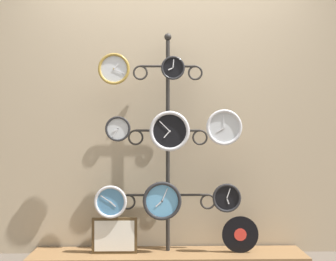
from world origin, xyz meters
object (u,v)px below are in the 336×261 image
clock_middle_right (224,127)px  picture_frame (115,236)px  clock_bottom_right (227,198)px  clock_bottom_center (162,201)px  clock_middle_center (170,131)px  clock_bottom_left (111,202)px  clock_top_center (173,68)px  clock_top_left (114,69)px  vinyl_record (240,235)px  clock_middle_left (118,129)px  display_stand (168,190)px

clock_middle_right → picture_frame: clock_middle_right is taller
clock_bottom_right → picture_frame: (-0.89, 0.03, -0.30)m
clock_bottom_center → picture_frame: (-0.38, 0.03, -0.28)m
clock_bottom_right → picture_frame: bearing=178.1°
clock_middle_center → clock_bottom_right: (0.45, -0.01, -0.53)m
clock_bottom_left → clock_bottom_right: bearing=-0.0°
clock_middle_center → clock_bottom_right: clock_middle_center is taller
clock_top_center → clock_bottom_left: 1.17m
clock_top_left → clock_bottom_right: bearing=0.4°
clock_top_center → clock_bottom_left: bearing=-179.5°
clock_top_center → clock_bottom_center: 1.06m
clock_middle_center → clock_middle_right: size_ratio=1.12×
clock_bottom_center → vinyl_record: clock_bottom_center is taller
clock_middle_left → clock_middle_center: 0.41m
clock_top_center → vinyl_record: (0.54, 0.02, -1.33)m
clock_bottom_left → clock_middle_left: bearing=29.4°
display_stand → clock_middle_center: bearing=-82.4°
clock_top_left → clock_middle_center: clock_top_left is taller
clock_middle_center → clock_bottom_left: bearing=-178.2°
clock_bottom_right → picture_frame: 0.94m
clock_middle_right → picture_frame: bearing=177.6°
clock_middle_right → vinyl_record: bearing=13.3°
clock_top_center → vinyl_record: clock_top_center is taller
clock_bottom_right → clock_middle_left: bearing=178.0°
clock_middle_left → clock_bottom_right: 1.03m
clock_bottom_center → vinyl_record: (0.63, 0.02, -0.28)m
clock_middle_right → clock_middle_center: bearing=177.2°
clock_top_left → clock_middle_center: bearing=2.7°
clock_middle_left → clock_top_left: bearing=-126.7°
display_stand → clock_middle_left: bearing=-169.3°
display_stand → clock_bottom_left: display_stand is taller
clock_top_center → clock_bottom_left: clock_top_center is taller
clock_middle_left → picture_frame: 0.85m
picture_frame → clock_bottom_left: bearing=-133.4°
vinyl_record → picture_frame: vinyl_record is taller
clock_top_center → picture_frame: 1.42m
clock_top_center → clock_middle_center: 0.50m
clock_middle_center → picture_frame: bearing=178.1°
clock_top_left → clock_middle_left: 0.48m
clock_bottom_center → picture_frame: clock_bottom_center is taller
clock_middle_center → clock_bottom_center: size_ratio=1.04×
vinyl_record → clock_middle_right: bearing=-166.7°
clock_middle_left → clock_middle_right: bearing=-2.5°
clock_middle_center → clock_bottom_center: 0.56m
clock_bottom_left → vinyl_record: bearing=1.4°
clock_bottom_right → vinyl_record: clock_bottom_right is taller
clock_top_center → clock_bottom_right: (0.43, -0.00, -1.03)m
display_stand → clock_top_center: (0.04, -0.10, 0.98)m
clock_bottom_center → clock_bottom_right: size_ratio=1.35×
clock_middle_left → clock_bottom_left: 0.58m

